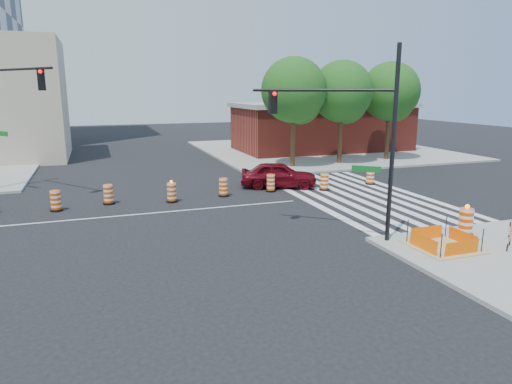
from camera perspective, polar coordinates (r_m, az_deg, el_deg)
ground at (r=22.62m, az=-11.80°, el=-2.51°), size 120.00×120.00×0.00m
sidewalk_ne at (r=45.15m, az=8.13°, el=5.23°), size 22.00×22.00×0.15m
crosswalk_east at (r=26.30m, az=12.52°, el=-0.41°), size 6.75×13.50×0.01m
lane_centerline at (r=22.62m, az=-11.80°, el=-2.50°), size 14.00×0.12×0.01m
excavation_pit at (r=18.18m, az=22.31°, el=-6.25°), size 2.20×2.20×0.90m
brick_storefront at (r=44.92m, az=8.22°, el=8.06°), size 16.50×8.50×4.60m
red_coupe at (r=27.70m, az=2.84°, el=2.17°), size 4.93×3.29×1.56m
signal_pole_se at (r=17.69m, az=11.91°, el=8.08°), size 4.39×3.54×7.29m
signal_pole_nw at (r=29.03m, az=-28.97°, el=10.08°), size 4.07×5.31×8.65m
pit_drum at (r=19.77m, az=24.73°, el=-3.55°), size 0.66×0.66×1.31m
barricade at (r=19.01m, az=29.18°, el=-4.43°), size 0.78×0.59×1.10m
tree_north_c at (r=34.43m, az=4.78°, el=12.11°), size 4.83×4.83×8.21m
tree_north_d at (r=36.51m, az=10.72°, el=11.81°), size 4.74×4.74×8.06m
tree_north_e at (r=39.52m, az=16.45°, el=11.58°), size 4.75×4.75×8.07m
median_drum_2 at (r=24.35m, az=-23.74°, el=-1.09°), size 0.60×0.60×1.02m
median_drum_3 at (r=24.85m, az=-17.95°, el=-0.37°), size 0.60×0.60×1.02m
median_drum_4 at (r=24.47m, az=-10.49°, el=-0.13°), size 0.60×0.60×1.18m
median_drum_5 at (r=25.44m, az=-4.08°, el=0.52°), size 0.60×0.60×1.02m
median_drum_6 at (r=26.58m, az=1.86°, el=1.07°), size 0.60×0.60×1.02m
median_drum_7 at (r=27.18m, az=8.54°, el=1.19°), size 0.60×0.60×1.02m
median_drum_8 at (r=29.48m, az=14.11°, el=1.84°), size 0.60×0.60×1.02m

